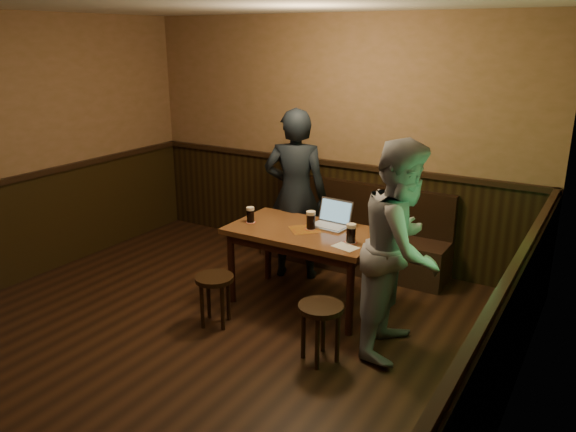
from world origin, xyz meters
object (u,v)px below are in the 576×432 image
Objects in this scene: pub_table at (305,240)px; pint_mid at (311,220)px; bench at (353,240)px; stool_left at (215,286)px; laptop at (332,220)px; person_grey at (402,248)px; pint_right at (351,233)px; person_suit at (295,195)px; pint_left at (250,215)px; stool_right at (321,316)px.

pub_table is 0.20m from pint_mid.
bench reaches higher than stool_left.
person_grey reaches higher than laptop.
pint_right is 1.17m from person_suit.
pint_right reaches higher than stool_left.
pint_left is (-0.08, 0.70, 0.48)m from stool_left.
person_grey reaches higher than stool_right.
stool_right is at bearing -62.75° from laptop.
pub_table is at bearing 58.05° from stool_left.
person_suit is at bearing 132.55° from pint_mid.
pub_table is 3.05× the size of stool_left.
pint_left is 0.09× the size of person_grey.
pint_mid is at bearing 163.94° from pint_right.
person_suit is at bearing 55.43° from person_grey.
laptop is 1.05m from person_grey.
pub_table is 8.18× the size of pint_right.
bench is at bearing 89.83° from pub_table.
pint_left is at bearing 179.64° from pint_right.
stool_right is 1.48m from pint_left.
person_suit reaches higher than person_grey.
pint_mid is 0.70m from person_suit.
bench is at bearing 31.81° from person_grey.
person_suit is (-0.61, 0.33, 0.08)m from laptop.
pint_right is at bearing 34.19° from stool_left.
stool_right is (0.62, -0.83, -0.28)m from pub_table.
person_grey reaches higher than pint_right.
stool_right is 2.78× the size of pint_mid.
pint_right reaches higher than bench.
pub_table reaches higher than stool_right.
person_grey is at bearing 49.00° from stool_right.
bench is 5.85× the size of laptop.
pint_mid is 0.48× the size of laptop.
stool_right is 0.86m from person_grey.
bench is at bearing 65.23° from pint_left.
pint_left reaches higher than stool_right.
pint_mid is (0.04, -1.10, 0.56)m from bench.
laptop is at bearing 112.84° from stool_right.
laptop reaches higher than pint_right.
pint_right is at bearing -0.36° from pint_left.
pint_mid is at bearing -87.94° from bench.
bench reaches higher than pint_left.
pint_right is at bearing -38.03° from laptop.
laptop is (0.17, -0.92, 0.53)m from bench.
pint_left is at bearing -171.27° from pub_table.
pub_table is 0.33m from laptop.
pint_left is at bearing 56.89° from person_suit.
pint_right reaches higher than stool_right.
stool_right is (1.11, -0.04, 0.02)m from stool_left.
pint_right is (0.53, -0.10, 0.19)m from pub_table.
person_grey is at bearing -18.68° from pint_mid.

